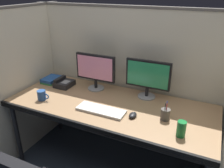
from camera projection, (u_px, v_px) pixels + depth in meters
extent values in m
cube|color=beige|center=(127.00, 83.00, 2.45)|extent=(2.20, 0.05, 1.55)
cube|color=#605B56|center=(130.00, 6.00, 2.13)|extent=(2.21, 0.06, 0.02)
cube|color=beige|center=(21.00, 86.00, 2.38)|extent=(0.05, 1.40, 1.55)
cube|color=#605B56|center=(7.00, 7.00, 2.07)|extent=(0.06, 1.41, 0.02)
cube|color=#997551|center=(110.00, 106.00, 2.10)|extent=(1.90, 0.80, 0.04)
cube|color=black|center=(88.00, 128.00, 1.78)|extent=(1.90, 0.02, 0.05)
cylinder|color=black|center=(17.00, 134.00, 2.31)|extent=(0.04, 0.04, 0.70)
cylinder|color=black|center=(58.00, 105.00, 2.88)|extent=(0.04, 0.04, 0.70)
cylinder|color=black|center=(208.00, 143.00, 2.19)|extent=(0.04, 0.04, 0.70)
cylinder|color=gray|center=(96.00, 88.00, 2.39)|extent=(0.17, 0.17, 0.01)
cylinder|color=black|center=(96.00, 84.00, 2.37)|extent=(0.03, 0.03, 0.09)
cube|color=black|center=(95.00, 67.00, 2.30)|extent=(0.43, 0.03, 0.27)
cube|color=pink|center=(95.00, 68.00, 2.28)|extent=(0.39, 0.01, 0.23)
cylinder|color=gray|center=(146.00, 96.00, 2.22)|extent=(0.17, 0.17, 0.01)
cylinder|color=black|center=(147.00, 92.00, 2.20)|extent=(0.03, 0.03, 0.09)
cube|color=black|center=(148.00, 74.00, 2.12)|extent=(0.43, 0.03, 0.27)
cube|color=#268C59|center=(147.00, 75.00, 2.11)|extent=(0.39, 0.01, 0.23)
cube|color=silver|center=(101.00, 110.00, 1.97)|extent=(0.43, 0.15, 0.02)
ellipsoid|color=black|center=(133.00, 115.00, 1.88)|extent=(0.06, 0.10, 0.03)
cylinder|color=#59595B|center=(134.00, 113.00, 1.89)|extent=(0.01, 0.01, 0.01)
cylinder|color=#4C4742|center=(165.00, 114.00, 1.83)|extent=(0.08, 0.08, 0.09)
cylinder|color=red|center=(166.00, 111.00, 1.82)|extent=(0.01, 0.01, 0.14)
cylinder|color=#263FB2|center=(166.00, 110.00, 1.82)|extent=(0.01, 0.01, 0.16)
cylinder|color=black|center=(165.00, 111.00, 1.82)|extent=(0.01, 0.01, 0.14)
cube|color=black|center=(64.00, 84.00, 2.45)|extent=(0.17, 0.19, 0.06)
cube|color=black|center=(60.00, 79.00, 2.45)|extent=(0.04, 0.17, 0.03)
cube|color=gray|center=(66.00, 82.00, 2.42)|extent=(0.07, 0.09, 0.00)
cylinder|color=#197233|center=(181.00, 129.00, 1.62)|extent=(0.07, 0.07, 0.12)
cylinder|color=#264C8C|center=(42.00, 95.00, 2.15)|extent=(0.08, 0.08, 0.09)
torus|color=#264C8C|center=(46.00, 96.00, 2.13)|extent=(0.06, 0.01, 0.06)
cube|color=#26723F|center=(52.00, 81.00, 2.56)|extent=(0.15, 0.21, 0.02)
cube|color=#1E478C|center=(51.00, 79.00, 2.55)|extent=(0.15, 0.21, 0.03)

